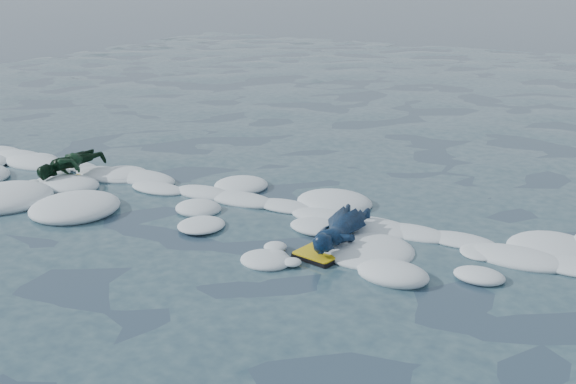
% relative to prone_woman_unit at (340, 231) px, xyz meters
% --- Properties ---
extents(ground, '(120.00, 120.00, 0.00)m').
position_rel_prone_woman_unit_xyz_m(ground, '(-1.32, -0.78, -0.19)').
color(ground, '#172D38').
rests_on(ground, ground).
extents(foam_band, '(12.00, 3.10, 0.30)m').
position_rel_prone_woman_unit_xyz_m(foam_band, '(-1.32, 0.26, -0.19)').
color(foam_band, white).
rests_on(foam_band, ground).
extents(prone_woman_unit, '(0.70, 1.53, 0.37)m').
position_rel_prone_woman_unit_xyz_m(prone_woman_unit, '(0.00, 0.00, 0.00)').
color(prone_woman_unit, black).
rests_on(prone_woman_unit, ground).
extents(prone_child_unit, '(0.75, 1.25, 0.44)m').
position_rel_prone_woman_unit_xyz_m(prone_child_unit, '(-4.90, 0.35, 0.04)').
color(prone_child_unit, black).
rests_on(prone_child_unit, ground).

